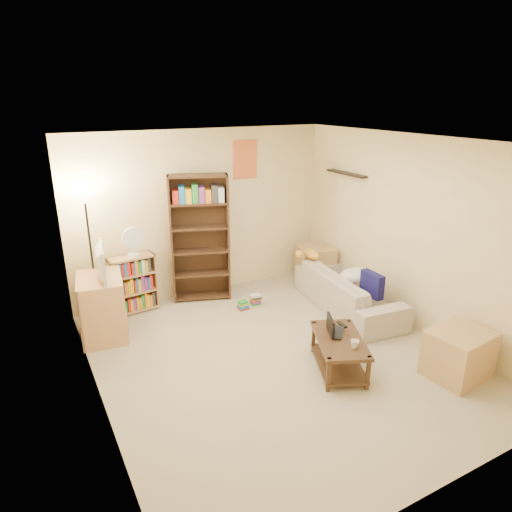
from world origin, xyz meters
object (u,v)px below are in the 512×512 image
laptop (341,333)px  coffee_table (339,350)px  desk_fan (133,241)px  end_cabinet (459,354)px  short_bookshelf (133,284)px  tv_stand (102,307)px  tabby_cat (309,254)px  mug (355,344)px  television (97,262)px  floor_lamp (87,222)px  side_table (315,265)px  tall_bookshelf (200,236)px  sofa (348,291)px

laptop → coffee_table: bearing=179.3°
desk_fan → end_cabinet: size_ratio=0.67×
short_bookshelf → coffee_table: bearing=-63.4°
tv_stand → short_bookshelf: bearing=53.8°
tabby_cat → mug: 2.36m
television → end_cabinet: size_ratio=1.13×
short_bookshelf → floor_lamp: floor_lamp is taller
laptop → short_bookshelf: bearing=79.9°
floor_lamp → television: bearing=-90.1°
tv_stand → end_cabinet: 4.27m
desk_fan → tabby_cat: bearing=-13.5°
tv_stand → television: television is taller
tabby_cat → desk_fan: (-2.52, 0.60, 0.43)m
mug → end_cabinet: end_cabinet is taller
short_bookshelf → side_table: 2.92m
mug → tabby_cat: bearing=67.2°
laptop → end_cabinet: (1.01, -0.78, -0.14)m
coffee_table → desk_fan: bearing=146.1°
mug → floor_lamp: (-2.18, 2.66, 0.99)m
television → floor_lamp: floor_lamp is taller
laptop → short_bookshelf: short_bookshelf is taller
laptop → desk_fan: bearing=79.7°
tall_bookshelf → short_bookshelf: bearing=-163.7°
tabby_cat → short_bookshelf: (-2.56, 0.65, -0.22)m
mug → floor_lamp: floor_lamp is taller
desk_fan → mug: bearing=-59.9°
tabby_cat → floor_lamp: floor_lamp is taller
short_bookshelf → end_cabinet: (2.72, -3.29, -0.15)m
mug → end_cabinet: bearing=-24.2°
tv_stand → desk_fan: (0.57, 0.48, 0.66)m
laptop → tabby_cat: bearing=21.2°
side_table → coffee_table: bearing=-119.3°
television → side_table: television is taller
tabby_cat → side_table: size_ratio=0.71×
desk_fan → side_table: 2.96m
floor_lamp → side_table: size_ratio=2.88×
sofa → tabby_cat: 0.86m
tv_stand → tall_bookshelf: 1.73m
desk_fan → side_table: desk_fan is taller
tv_stand → tall_bookshelf: tall_bookshelf is taller
tall_bookshelf → end_cabinet: tall_bookshelf is taller
coffee_table → television: (-2.17, 2.06, 0.76)m
tv_stand → end_cabinet: bearing=-31.6°
tall_bookshelf → floor_lamp: 1.61m
sofa → end_cabinet: (-0.00, -1.89, -0.01)m
end_cabinet → floor_lamp: bearing=136.0°
sofa → floor_lamp: bearing=75.6°
tall_bookshelf → short_bookshelf: tall_bookshelf is taller
tv_stand → television: bearing=0.0°
tv_stand → short_bookshelf: size_ratio=0.97×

